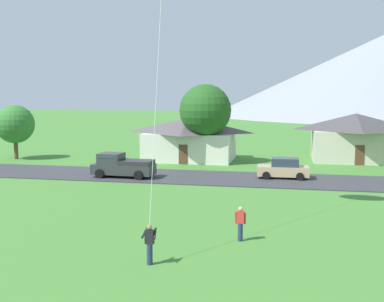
% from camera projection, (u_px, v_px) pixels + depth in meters
% --- Properties ---
extents(road_strip, '(160.00, 6.84, 0.08)m').
position_uv_depth(road_strip, '(216.00, 178.00, 38.83)').
color(road_strip, '#38383D').
rests_on(road_strip, ground).
extents(house_leftmost, '(9.48, 7.65, 5.02)m').
position_uv_depth(house_leftmost, '(355.00, 136.00, 49.30)').
color(house_leftmost, beige).
rests_on(house_leftmost, ground).
extents(house_left_center, '(9.88, 7.33, 4.60)m').
position_uv_depth(house_left_center, '(190.00, 138.00, 49.80)').
color(house_left_center, silver).
rests_on(house_left_center, ground).
extents(tree_near_left, '(4.17, 4.17, 5.90)m').
position_uv_depth(tree_near_left, '(15.00, 124.00, 50.32)').
color(tree_near_left, brown).
rests_on(tree_near_left, ground).
extents(tree_left_of_center, '(5.25, 5.25, 8.05)m').
position_uv_depth(tree_left_of_center, '(205.00, 110.00, 46.72)').
color(tree_left_of_center, '#4C3823').
rests_on(tree_left_of_center, ground).
extents(parked_car_tan_mid_east, '(4.24, 2.16, 1.68)m').
position_uv_depth(parked_car_tan_mid_east, '(283.00, 169.00, 38.50)').
color(parked_car_tan_mid_east, tan).
rests_on(parked_car_tan_mid_east, road_strip).
extents(pickup_truck_charcoal_west_side, '(5.26, 2.45, 1.99)m').
position_uv_depth(pickup_truck_charcoal_west_side, '(122.00, 165.00, 39.02)').
color(pickup_truck_charcoal_west_side, '#333338').
rests_on(pickup_truck_charcoal_west_side, road_strip).
extents(watcher_person, '(0.56, 0.24, 1.68)m').
position_uv_depth(watcher_person, '(240.00, 223.00, 22.05)').
color(watcher_person, navy).
rests_on(watcher_person, ground).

